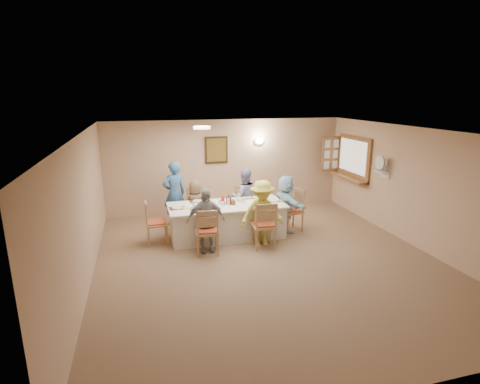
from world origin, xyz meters
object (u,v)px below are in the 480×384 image
object	(u,v)px
chair_back_left	(195,208)
diner_right_end	(286,204)
chair_front_left	(207,230)
condiment_ketchup	(223,199)
desk_fan	(381,165)
serving_hatch	(354,158)
dining_table	(227,221)
chair_front_right	(264,224)
caregiver	(174,193)
diner_back_left	(196,205)
diner_front_right	(262,213)
chair_right_end	(291,210)
diner_back_right	(244,197)
diner_front_left	(206,220)
chair_back_right	(243,205)
chair_left_end	(157,222)

from	to	relation	value
chair_back_left	diner_right_end	bearing A→B (deg)	-12.14
chair_front_left	condiment_ketchup	size ratio (longest dim) A/B	4.21
desk_fan	chair_front_left	bearing A→B (deg)	-174.93
serving_hatch	dining_table	bearing A→B (deg)	-165.99
serving_hatch	chair_front_left	size ratio (longest dim) A/B	1.53
chair_front_right	chair_back_left	bearing A→B (deg)	-49.28
chair_front_left	diner_right_end	world-z (taller)	diner_right_end
serving_hatch	condiment_ketchup	distance (m)	3.93
desk_fan	caregiver	world-z (taller)	desk_fan
diner_back_left	chair_front_left	bearing A→B (deg)	79.89
serving_hatch	diner_front_right	size ratio (longest dim) A/B	1.05
chair_right_end	diner_back_left	bearing A→B (deg)	-116.89
dining_table	diner_back_right	size ratio (longest dim) A/B	1.83
desk_fan	dining_table	xyz separation A→B (m)	(-3.58, 0.43, -1.17)
condiment_ketchup	diner_front_left	bearing A→B (deg)	-125.97
caregiver	chair_back_right	bearing A→B (deg)	154.02
chair_back_right	condiment_ketchup	bearing A→B (deg)	-120.03
dining_table	diner_back_right	world-z (taller)	diner_back_right
diner_right_end	condiment_ketchup	xyz separation A→B (m)	(-1.50, 0.03, 0.20)
diner_front_left	dining_table	bearing A→B (deg)	46.62
chair_front_right	chair_left_end	bearing A→B (deg)	-16.56
chair_back_left	chair_front_right	size ratio (longest dim) A/B	0.94
chair_left_end	chair_back_left	bearing A→B (deg)	-50.82
chair_right_end	diner_front_right	xyz separation A→B (m)	(-0.95, -0.68, 0.21)
diner_back_left	chair_back_right	bearing A→B (deg)	175.60
chair_right_end	caregiver	world-z (taller)	caregiver
dining_table	chair_back_right	world-z (taller)	chair_back_right
chair_back_left	diner_back_right	distance (m)	1.23
condiment_ketchup	chair_front_right	bearing A→B (deg)	-50.49
chair_left_end	desk_fan	bearing A→B (deg)	-95.70
diner_back_left	diner_back_right	distance (m)	1.20
chair_back_left	diner_right_end	xyz separation A→B (m)	(2.02, -0.80, 0.19)
chair_front_right	diner_back_left	xyz separation A→B (m)	(-1.20, 1.48, 0.09)
chair_front_left	diner_front_right	xyz separation A→B (m)	(1.20, 0.12, 0.22)
dining_table	chair_back_right	xyz separation A→B (m)	(0.60, 0.80, 0.08)
dining_table	caregiver	size ratio (longest dim) A/B	1.64
dining_table	diner_back_left	size ratio (longest dim) A/B	2.15
chair_front_right	chair_right_end	xyz separation A→B (m)	(0.95, 0.80, -0.01)
diner_back_right	chair_front_left	bearing A→B (deg)	55.88
diner_back_right	caregiver	size ratio (longest dim) A/B	0.89
diner_front_left	diner_front_right	bearing A→B (deg)	-1.96
chair_back_right	chair_front_right	size ratio (longest dim) A/B	0.90
chair_back_left	condiment_ketchup	size ratio (longest dim) A/B	4.12
diner_front_right	diner_right_end	size ratio (longest dim) A/B	1.06
chair_left_end	diner_back_right	size ratio (longest dim) A/B	0.68
serving_hatch	chair_right_end	xyz separation A→B (m)	(-2.14, -0.92, -1.00)
chair_back_right	serving_hatch	bearing A→B (deg)	13.86
serving_hatch	desk_fan	xyz separation A→B (m)	(-0.11, -1.35, 0.05)
chair_back_right	diner_back_right	distance (m)	0.27
dining_table	caregiver	distance (m)	1.61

